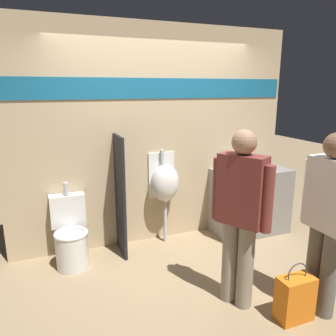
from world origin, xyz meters
TOP-DOWN VIEW (x-y plane):
  - ground_plane at (0.00, 0.00)m, footprint 16.00×16.00m
  - display_wall at (0.00, 0.60)m, footprint 3.62×0.07m
  - sink_counter at (1.26, 0.30)m, footprint 1.01×0.54m
  - sink_basin at (1.21, 0.36)m, footprint 0.34×0.34m
  - cell_phone at (0.95, 0.19)m, footprint 0.07×0.14m
  - divider_near_counter at (-0.53, 0.35)m, footprint 0.03×0.44m
  - urinal_near_counter at (0.06, 0.44)m, footprint 0.36×0.28m
  - toilet at (-1.12, 0.29)m, footprint 0.39×0.53m
  - person_in_vest at (0.23, -0.97)m, footprint 0.36×0.51m
  - person_with_lanyard at (0.86, -1.33)m, footprint 0.21×0.56m
  - shopping_bag at (0.57, -1.36)m, footprint 0.31×0.17m

SIDE VIEW (x-z plane):
  - ground_plane at x=0.00m, z-range 0.00..0.00m
  - shopping_bag at x=0.57m, z-range -0.06..0.47m
  - toilet at x=-1.12m, z-range -0.13..0.79m
  - sink_counter at x=1.26m, z-range 0.00..0.89m
  - divider_near_counter at x=-0.53m, z-range 0.00..1.43m
  - urinal_near_counter at x=0.06m, z-range 0.19..1.39m
  - person_with_lanyard at x=0.86m, z-range 0.08..1.69m
  - cell_phone at x=0.95m, z-range 0.89..0.90m
  - person_in_vest at x=0.23m, z-range 0.08..1.70m
  - sink_basin at x=1.21m, z-range 0.82..1.06m
  - display_wall at x=0.00m, z-range 0.01..2.71m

